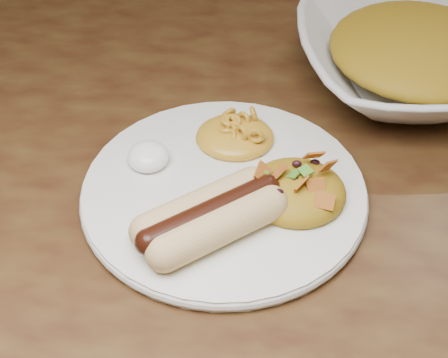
{
  "coord_description": "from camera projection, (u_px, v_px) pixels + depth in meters",
  "views": [
    {
      "loc": [
        0.13,
        -0.56,
        1.2
      ],
      "look_at": [
        0.11,
        -0.11,
        0.77
      ],
      "focal_mm": 55.0,
      "sensor_mm": 36.0,
      "label": 1
    }
  ],
  "objects": [
    {
      "name": "bowl_filling",
      "position": [
        420.0,
        45.0,
        0.73
      ],
      "size": [
        0.23,
        0.23,
        0.05
      ],
      "primitive_type": "ellipsoid",
      "rotation": [
        0.0,
        0.0,
        -0.21
      ],
      "color": "#D47000",
      "rests_on": "serving_bowl"
    },
    {
      "name": "serving_bowl",
      "position": [
        416.0,
        59.0,
        0.74
      ],
      "size": [
        0.3,
        0.3,
        0.06
      ],
      "primitive_type": "imported",
      "rotation": [
        0.0,
        0.0,
        0.16
      ],
      "color": "white",
      "rests_on": "table"
    },
    {
      "name": "taco_salad",
      "position": [
        297.0,
        185.0,
        0.6
      ],
      "size": [
        0.09,
        0.09,
        0.04
      ],
      "rotation": [
        0.0,
        0.0,
        0.43
      ],
      "color": "#D47000",
      "rests_on": "plate"
    },
    {
      "name": "hotdog",
      "position": [
        210.0,
        216.0,
        0.57
      ],
      "size": [
        0.11,
        0.12,
        0.03
      ],
      "rotation": [
        0.0,
        0.0,
        0.63
      ],
      "color": "#FAD07C",
      "rests_on": "plate"
    },
    {
      "name": "table",
      "position": [
        137.0,
        182.0,
        0.78
      ],
      "size": [
        1.6,
        0.9,
        0.75
      ],
      "color": "#4C3617",
      "rests_on": "floor"
    },
    {
      "name": "plate",
      "position": [
        224.0,
        192.0,
        0.63
      ],
      "size": [
        0.26,
        0.26,
        0.01
      ],
      "primitive_type": "cylinder",
      "rotation": [
        0.0,
        0.0,
        0.01
      ],
      "color": "silver",
      "rests_on": "table"
    },
    {
      "name": "mac_and_cheese",
      "position": [
        235.0,
        128.0,
        0.66
      ],
      "size": [
        0.08,
        0.07,
        0.03
      ],
      "primitive_type": "ellipsoid",
      "rotation": [
        0.0,
        0.0,
        -0.02
      ],
      "color": "gold",
      "rests_on": "plate"
    },
    {
      "name": "sour_cream",
      "position": [
        148.0,
        153.0,
        0.64
      ],
      "size": [
        0.05,
        0.05,
        0.02
      ],
      "primitive_type": "ellipsoid",
      "rotation": [
        0.0,
        0.0,
        -0.33
      ],
      "color": "white",
      "rests_on": "plate"
    }
  ]
}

